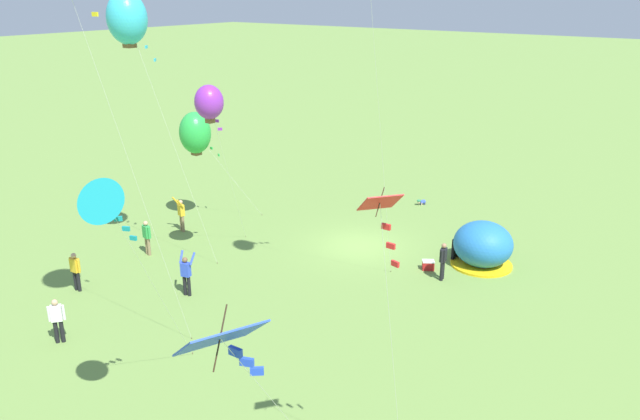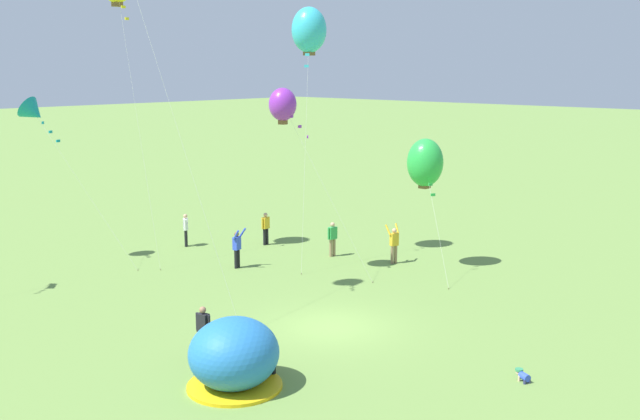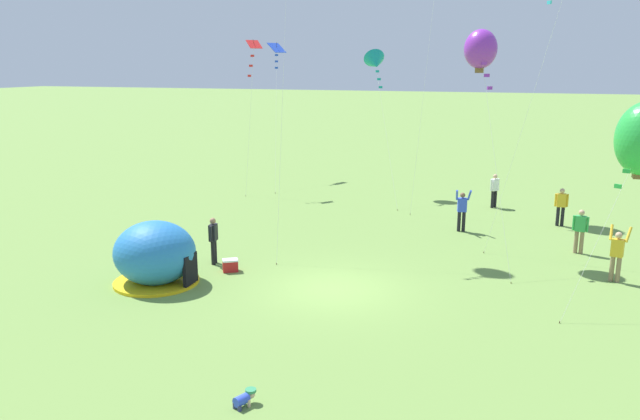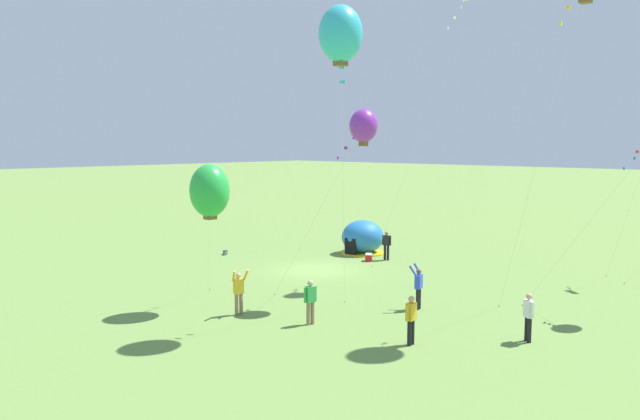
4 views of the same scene
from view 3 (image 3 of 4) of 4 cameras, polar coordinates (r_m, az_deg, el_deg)
The scene contains 14 objects.
ground_plane at distance 20.35m, azimuth 1.24°, elevation -7.23°, with size 300.00×300.00×0.00m, color olive.
popup_tent at distance 21.29m, azimuth -14.84°, elevation -3.93°, with size 2.81×2.81×2.10m.
cooler_box at distance 22.18m, azimuth -8.20°, elevation -5.02°, with size 0.64×0.59×0.44m.
toddler_crawling at distance 13.94m, azimuth -6.90°, elevation -16.70°, with size 0.39×0.55×0.32m.
person_with_toddler at distance 22.89m, azimuth -9.72°, elevation -2.56°, with size 0.31×0.58×1.72m.
person_arms_raised at distance 22.93m, azimuth 25.51°, elevation -3.57°, with size 0.70×0.59×1.89m.
person_center_field at distance 29.87m, azimuth 21.18°, elevation 0.43°, with size 0.59×0.27×1.72m.
person_strolling at distance 25.79m, azimuth 22.68°, elevation -1.62°, with size 0.58×0.30×1.72m.
person_flying_kite at distance 27.62m, azimuth 12.86°, elevation 0.09°, with size 0.69×0.57×1.89m.
person_far_back at distance 32.65m, azimuth 15.66°, elevation 1.86°, with size 0.43×0.47×1.72m.
kite_purple at distance 24.40m, azimuth 14.47°, elevation 14.05°, with size 2.37×4.33×8.36m.
kite_blue at distance 40.90m, azimuth -3.99°, elevation 14.25°, with size 2.99×6.80×8.46m.
kite_red at distance 35.66m, azimuth -6.13°, elevation 14.18°, with size 0.94×2.59×8.44m.
kite_teal at distance 35.11m, azimuth 5.10°, elevation 13.29°, with size 3.21×5.15×7.91m.
Camera 3 is at (5.87, -18.15, 7.10)m, focal length 35.00 mm.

